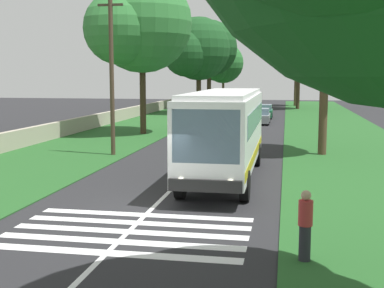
{
  "coord_description": "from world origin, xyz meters",
  "views": [
    {
      "loc": [
        -16.19,
        -4.3,
        4.37
      ],
      "look_at": [
        4.5,
        -0.54,
        1.6
      ],
      "focal_mm": 48.51,
      "sensor_mm": 36.0,
      "label": 1
    }
  ],
  "objects": [
    {
      "name": "ground",
      "position": [
        0.0,
        0.0,
        0.0
      ],
      "size": [
        160.0,
        160.0,
        0.0
      ],
      "primitive_type": "plane",
      "color": "#262628"
    },
    {
      "name": "trailing_car_0",
      "position": [
        23.36,
        1.55,
        0.67
      ],
      "size": [
        4.3,
        1.78,
        1.43
      ],
      "color": "#145933",
      "rests_on": "ground"
    },
    {
      "name": "roadside_wall",
      "position": [
        20.0,
        11.6,
        0.59
      ],
      "size": [
        70.0,
        0.4,
        1.11
      ],
      "primitive_type": "cube",
      "color": "#B2A893",
      "rests_on": "grass_verge_left"
    },
    {
      "name": "pedestrian",
      "position": [
        -4.12,
        -4.81,
        0.91
      ],
      "size": [
        0.34,
        0.34,
        1.69
      ],
      "color": "#26262D",
      "rests_on": "grass_verge_right"
    },
    {
      "name": "roadside_tree_left_2",
      "position": [
        52.96,
        6.28,
        7.8
      ],
      "size": [
        9.0,
        7.64,
        11.74
      ],
      "color": "#3D2D1E",
      "rests_on": "grass_verge_left"
    },
    {
      "name": "grass_verge_left",
      "position": [
        15.0,
        8.2,
        0.02
      ],
      "size": [
        120.0,
        8.0,
        0.04
      ],
      "primitive_type": "cube",
      "color": "#235623",
      "rests_on": "ground"
    },
    {
      "name": "grass_verge_right",
      "position": [
        15.0,
        -8.2,
        0.02
      ],
      "size": [
        120.0,
        8.0,
        0.04
      ],
      "primitive_type": "cube",
      "color": "#235623",
      "rests_on": "ground"
    },
    {
      "name": "trailing_car_2",
      "position": [
        38.08,
        -2.01,
        0.67
      ],
      "size": [
        4.3,
        1.78,
        1.43
      ],
      "color": "#145933",
      "rests_on": "ground"
    },
    {
      "name": "zebra_crossing",
      "position": [
        -2.56,
        0.0,
        0.0
      ],
      "size": [
        4.05,
        6.8,
        0.01
      ],
      "color": "silver",
      "rests_on": "ground"
    },
    {
      "name": "coach_bus",
      "position": [
        5.52,
        -1.8,
        2.15
      ],
      "size": [
        11.16,
        2.62,
        3.73
      ],
      "color": "white",
      "rests_on": "ground"
    },
    {
      "name": "roadside_tree_right_0",
      "position": [
        61.09,
        -5.48,
        7.91
      ],
      "size": [
        5.91,
        4.75,
        10.43
      ],
      "color": "brown",
      "rests_on": "grass_verge_right"
    },
    {
      "name": "trailing_car_1",
      "position": [
        31.62,
        -1.97,
        0.67
      ],
      "size": [
        4.3,
        1.78,
        1.43
      ],
      "color": "gray",
      "rests_on": "ground"
    },
    {
      "name": "roadside_tree_left_0",
      "position": [
        63.05,
        5.51,
        6.14
      ],
      "size": [
        7.49,
        6.23,
        9.35
      ],
      "color": "brown",
      "rests_on": "grass_verge_left"
    },
    {
      "name": "roadside_tree_left_1",
      "position": [
        43.31,
        6.03,
        7.26
      ],
      "size": [
        8.88,
        7.4,
        11.07
      ],
      "color": "#3D2D1E",
      "rests_on": "grass_verge_left"
    },
    {
      "name": "utility_pole",
      "position": [
        10.95,
        5.07,
        4.53
      ],
      "size": [
        0.24,
        1.4,
        8.69
      ],
      "color": "#473828",
      "rests_on": "grass_verge_left"
    },
    {
      "name": "roadside_tree_right_3",
      "position": [
        13.35,
        -6.22,
        8.21
      ],
      "size": [
        6.42,
        5.38,
        11.03
      ],
      "color": "#4C3826",
      "rests_on": "grass_verge_right"
    },
    {
      "name": "roadside_tree_left_3",
      "position": [
        21.42,
        6.55,
        8.06
      ],
      "size": [
        8.93,
        7.4,
        11.94
      ],
      "color": "#3D2D1E",
      "rests_on": "grass_verge_left"
    },
    {
      "name": "centre_line",
      "position": [
        15.0,
        0.0,
        0.0
      ],
      "size": [
        110.0,
        0.16,
        0.01
      ],
      "primitive_type": "cube",
      "color": "silver",
      "rests_on": "ground"
    },
    {
      "name": "roadside_tree_right_2",
      "position": [
        53.54,
        -5.52,
        8.56
      ],
      "size": [
        8.16,
        6.85,
        12.09
      ],
      "color": "#3D2D1E",
      "rests_on": "grass_verge_right"
    },
    {
      "name": "trailing_car_3",
      "position": [
        44.75,
        1.62,
        0.67
      ],
      "size": [
        4.3,
        1.78,
        1.43
      ],
      "color": "silver",
      "rests_on": "ground"
    }
  ]
}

